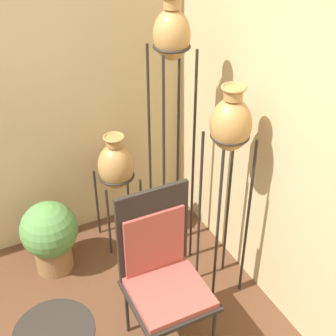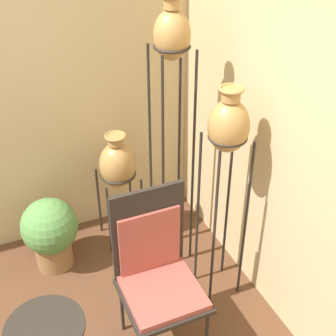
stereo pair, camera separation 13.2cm
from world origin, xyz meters
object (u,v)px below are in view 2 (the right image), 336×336
object	(u,v)px
vase_stand_tall	(172,51)
potted_plant	(51,231)
vase_stand_short	(118,166)
vase_stand_medium	(228,132)
chair	(157,268)

from	to	relation	value
vase_stand_tall	potted_plant	distance (m)	1.72
vase_stand_short	potted_plant	xyz separation A→B (m)	(-0.62, -0.09, -0.40)
vase_stand_medium	potted_plant	distance (m)	1.68
vase_stand_tall	vase_stand_short	distance (m)	1.12
potted_plant	chair	bearing A→B (deg)	-62.05
chair	potted_plant	xyz separation A→B (m)	(-0.51, 0.96, -0.27)
vase_stand_short	chair	distance (m)	1.07
vase_stand_medium	vase_stand_short	xyz separation A→B (m)	(-0.48, 0.85, -0.62)
vase_stand_tall	potted_plant	size ratio (longest dim) A/B	3.39
vase_stand_short	vase_stand_medium	bearing A→B (deg)	-60.27
vase_stand_medium	chair	bearing A→B (deg)	-160.27
vase_stand_tall	vase_stand_medium	world-z (taller)	vase_stand_tall
vase_stand_tall	vase_stand_short	bearing A→B (deg)	132.20
vase_stand_tall	potted_plant	bearing A→B (deg)	164.64
vase_stand_short	potted_plant	bearing A→B (deg)	-171.29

